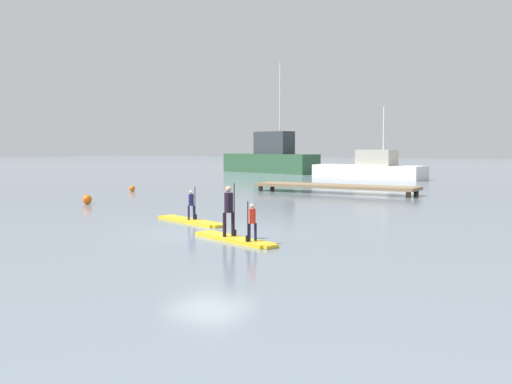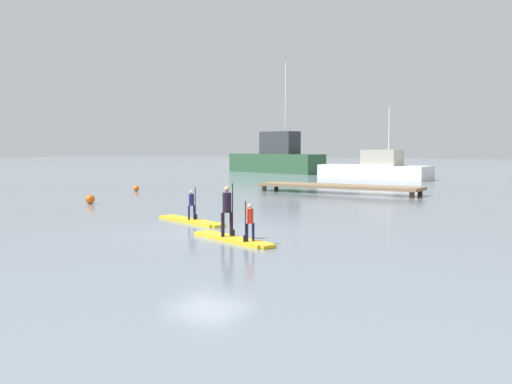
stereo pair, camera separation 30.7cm
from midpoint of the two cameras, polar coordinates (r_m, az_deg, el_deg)
ground_plane at (r=18.97m, az=-5.05°, el=-4.02°), size 240.00×240.00×0.00m
paddleboard_near at (r=21.85m, az=-6.66°, el=-2.78°), size 3.67×1.84×0.10m
paddler_child_solo at (r=21.77m, az=-6.63°, el=-1.07°), size 0.24×0.37×1.19m
paddleboard_far at (r=17.48m, az=-2.53°, el=-4.56°), size 3.41×1.74×0.10m
paddler_adult at (r=17.63m, az=-3.12°, el=-1.52°), size 0.34×0.46×1.58m
paddler_child_front at (r=16.72m, az=-0.91°, el=-2.74°), size 0.24×0.36×1.14m
fishing_boat_white_large at (r=62.50m, az=1.27°, el=3.23°), size 11.96×5.63×11.39m
trawler_grey_distant at (r=51.45m, az=10.75°, el=2.19°), size 10.01×3.83×6.09m
floating_dock at (r=35.46m, az=7.33°, el=0.54°), size 9.95×2.09×0.50m
mooring_buoy_near at (r=29.70m, az=-16.23°, el=-0.69°), size 0.45×0.45×0.45m
mooring_buoy_mid at (r=37.34m, az=-12.07°, el=0.33°), size 0.37×0.37×0.37m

